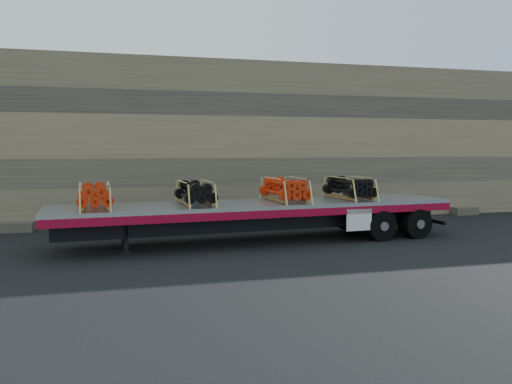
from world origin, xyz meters
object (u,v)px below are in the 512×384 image
trailer (258,222)px  bundle_midfront (195,193)px  bundle_front (95,196)px  bundle_rear (349,188)px  bundle_midrear (285,190)px

trailer → bundle_midfront: bearing=180.0°
bundle_front → bundle_midfront: size_ratio=0.99×
trailer → bundle_rear: (3.50, 0.26, 1.07)m
bundle_midrear → bundle_rear: (2.52, 0.18, -0.01)m
trailer → bundle_midfront: 2.42m
trailer → bundle_front: (-5.30, -0.39, 1.05)m
trailer → bundle_midrear: bundle_midrear is taller
bundle_front → bundle_rear: bearing=-0.0°
trailer → bundle_front: bearing=180.0°
bundle_midfront → bundle_rear: bearing=-0.0°
trailer → bundle_midrear: size_ratio=6.24×
bundle_front → trailer: bearing=0.0°
bundle_midfront → bundle_front: bearing=-180.0°
bundle_front → bundle_rear: 8.82m
bundle_midfront → bundle_rear: (5.67, 0.42, 0.02)m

